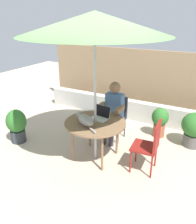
% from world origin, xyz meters
% --- Properties ---
extents(ground_plane, '(14.00, 14.00, 0.00)m').
position_xyz_m(ground_plane, '(0.00, 0.00, 0.00)').
color(ground_plane, '#BCAD93').
extents(fence_back, '(5.30, 0.08, 1.63)m').
position_xyz_m(fence_back, '(0.00, 2.48, 0.82)').
color(fence_back, '#937756').
rests_on(fence_back, ground).
extents(planter_wall_low, '(4.77, 0.20, 0.48)m').
position_xyz_m(planter_wall_low, '(0.00, 1.91, 0.24)').
color(planter_wall_low, beige).
rests_on(planter_wall_low, ground).
extents(patio_table, '(1.06, 1.06, 0.71)m').
position_xyz_m(patio_table, '(0.00, 0.00, 0.65)').
color(patio_table, brown).
rests_on(patio_table, ground).
extents(patio_umbrella, '(2.29, 2.29, 2.47)m').
position_xyz_m(patio_umbrella, '(0.00, 0.00, 2.29)').
color(patio_umbrella, '#B7B7BC').
rests_on(patio_umbrella, ground).
extents(chair_occupied, '(0.40, 0.40, 0.89)m').
position_xyz_m(chair_occupied, '(0.00, 0.88, 0.52)').
color(chair_occupied, '#33383F').
rests_on(chair_occupied, ground).
extents(chair_empty, '(0.43, 0.43, 0.89)m').
position_xyz_m(chair_empty, '(0.96, 0.07, 0.52)').
color(chair_empty, maroon).
rests_on(chair_empty, ground).
extents(person_seated, '(0.48, 0.48, 1.23)m').
position_xyz_m(person_seated, '(-0.00, 0.72, 0.69)').
color(person_seated, '#4C72A5').
rests_on(person_seated, ground).
extents(laptop, '(0.33, 0.29, 0.21)m').
position_xyz_m(laptop, '(0.01, 0.20, 0.77)').
color(laptop, silver).
rests_on(laptop, patio_table).
extents(cat, '(0.57, 0.41, 0.17)m').
position_xyz_m(cat, '(-0.11, -0.15, 0.79)').
color(cat, gray).
rests_on(cat, patio_table).
extents(potted_plant_near_fence, '(0.50, 0.50, 0.70)m').
position_xyz_m(potted_plant_near_fence, '(1.49, 1.27, 0.39)').
color(potted_plant_near_fence, '#595654').
rests_on(potted_plant_near_fence, ground).
extents(potted_plant_by_chair, '(0.40, 0.40, 0.70)m').
position_xyz_m(potted_plant_by_chair, '(-1.66, -0.26, 0.38)').
color(potted_plant_by_chair, '#33383D').
rests_on(potted_plant_by_chair, ground).
extents(potted_plant_corner, '(0.35, 0.35, 0.64)m').
position_xyz_m(potted_plant_corner, '(0.80, 1.35, 0.37)').
color(potted_plant_corner, '#9E5138').
rests_on(potted_plant_corner, ground).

